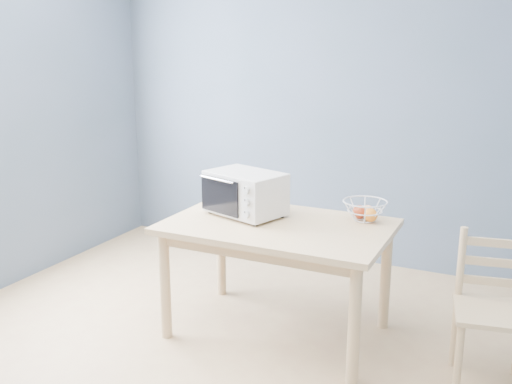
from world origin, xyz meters
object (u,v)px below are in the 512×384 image
at_px(dining_table, 278,239).
at_px(toaster_oven, 243,192).
at_px(fruit_basket, 365,210).
at_px(dining_chair, 492,313).

xyz_separation_m(dining_table, toaster_oven, (-0.29, 0.08, 0.25)).
relative_size(fruit_basket, dining_chair, 0.41).
bearing_deg(toaster_oven, fruit_basket, 33.78).
bearing_deg(dining_table, fruit_basket, 31.94).
relative_size(toaster_oven, dining_chair, 0.67).
height_order(toaster_oven, fruit_basket, toaster_oven).
xyz_separation_m(toaster_oven, dining_chair, (1.58, -0.12, -0.48)).
bearing_deg(dining_chair, dining_table, 168.81).
distance_m(dining_table, fruit_basket, 0.59).
relative_size(dining_table, toaster_oven, 2.44).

